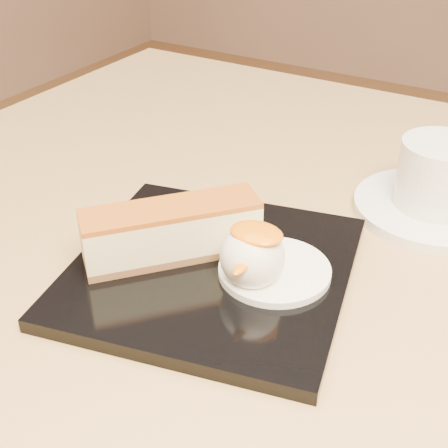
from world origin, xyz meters
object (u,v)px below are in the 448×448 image
Objects in this scene: dessert_plate at (212,270)px; table at (234,335)px; cheesecake at (172,231)px; ice_cream_scoop at (252,256)px; coffee_cup at (442,173)px; saucer at (433,208)px.

table is at bearing 108.93° from dessert_plate.
table is 0.22m from cheesecake.
table is 0.19m from dessert_plate.
dessert_plate is 0.05m from cheesecake.
cheesecake is 2.68× the size of ice_cream_scoop.
coffee_cup reaches higher than cheesecake.
cheesecake is 0.08m from ice_cream_scoop.
table is 0.25m from saucer.
ice_cream_scoop is (0.07, -0.10, 0.19)m from table.
dessert_plate is 0.24m from coffee_cup.
dessert_plate is 0.23m from saucer.
table is at bearing -148.42° from saucer.
coffee_cup is at bearing 1.79° from cheesecake.
ice_cream_scoop is 0.48× the size of coffee_cup.
ice_cream_scoop is 0.22m from coffee_cup.
ice_cream_scoop is at bearing -113.88° from saucer.
dessert_plate is 4.38× the size of ice_cream_scoop.
table is at bearing 40.22° from cheesecake.
dessert_plate is 1.47× the size of saucer.
saucer reaches higher than table.
cheesecake reaches higher than table.
ice_cream_scoop is at bearing -121.54° from coffee_cup.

